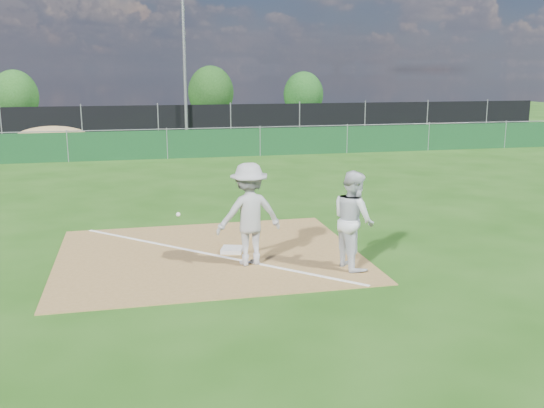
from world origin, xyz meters
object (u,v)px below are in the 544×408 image
Objects in this scene: light_pole at (185,64)px; tree_right at (303,95)px; car_left at (64,118)px; car_mid at (139,119)px; runner at (353,220)px; first_base at (232,250)px; car_right at (254,118)px; tree_left at (15,96)px; tree_mid at (211,92)px; play_at_first at (249,214)px.

tree_right is at bearing 49.06° from light_pole.
car_left reaches higher than car_mid.
tree_right reaches higher than runner.
first_base is 26.59m from car_right.
first_base is at bearing -179.37° from car_left.
car_mid is at bearing -34.36° from tree_left.
first_base is 33.73m from tree_mid.
car_right is at bearing -15.61° from runner.
first_base is 0.21× the size of play_at_first.
tree_left reaches higher than car_mid.
play_at_first reaches higher than runner.
tree_left is (-15.22, 6.68, 1.19)m from car_right.
light_pole is at bearing -171.67° from car_mid.
car_left is (-7.96, 28.38, -0.10)m from runner.
tree_mid reaches higher than car_left.
car_left is at bearing -57.39° from tree_left.
light_pole is 15.23m from tree_right.
car_right is at bearing 78.46° from play_at_first.
car_mid is 1.05× the size of tree_mid.
first_base is 0.12× the size of tree_right.
car_right is (11.57, -0.97, -0.12)m from car_left.
tree_mid is at bearing -11.13° from runner.
runner is at bearing -17.75° from play_at_first.
play_at_first is 0.43× the size of car_left.
car_right is at bearing -114.73° from car_mid.
runner is 0.45× the size of car_mid.
car_left is 11.83m from tree_mid.
runner is 0.47× the size of tree_mid.
car_left is 6.86m from tree_left.
runner is 27.65m from car_right.
tree_mid is (-1.77, 7.48, 1.34)m from car_right.
tree_right is (12.32, 5.93, 1.13)m from car_mid.
first_base is 0.09× the size of car_right.
tree_left is at bearing 106.22° from play_at_first.
play_at_first is 1.97m from runner.
car_right is (3.60, 27.41, -0.22)m from runner.
car_right is (4.66, 4.33, -3.29)m from light_pole.
play_at_first is at bearing -179.33° from car_left.
tree_mid reaches higher than runner.
tree_left is (-9.54, 32.65, 1.84)m from first_base.
tree_left is 20.44m from tree_right.
tree_left is at bearing 39.92° from car_mid.
play_at_first is at bearing 64.13° from runner.
light_pole reaches higher than tree_left.
runner is 35.59m from tree_right.
car_left is 0.99× the size of car_right.
light_pole is 1.92× the size of car_mid.
first_base is at bearing -96.67° from tree_mid.
car_left is at bearing 7.55° from runner.
runner is 0.52× the size of tree_right.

